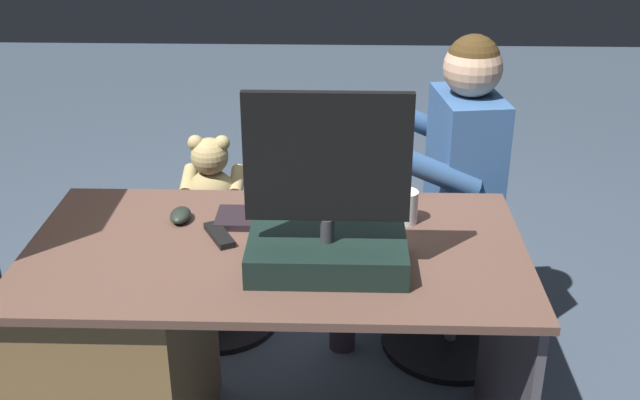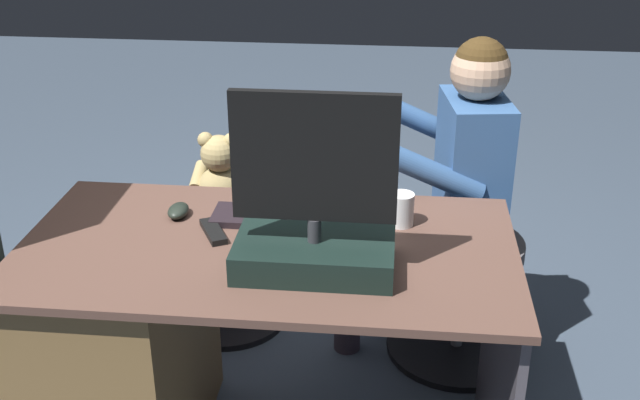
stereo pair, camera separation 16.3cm
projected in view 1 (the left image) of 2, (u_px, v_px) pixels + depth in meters
The scene contains 12 objects.
ground_plane at pixel (288, 392), 2.75m from camera, with size 10.00×10.00×0.00m, color #3D4A5A.
desk at pixel (156, 348), 2.32m from camera, with size 1.38×0.74×0.74m.
monitor at pixel (327, 224), 2.00m from camera, with size 0.41×0.24×0.48m.
keyboard at pixel (288, 219), 2.29m from camera, with size 0.42×0.14×0.02m, color black.
computer_mouse at pixel (180, 215), 2.30m from camera, with size 0.06×0.10×0.04m, color #222A22.
cup at pixel (405, 207), 2.28m from camera, with size 0.07×0.07×0.10m, color white.
tv_remote at pixel (219, 235), 2.20m from camera, with size 0.04×0.15×0.02m, color black.
notebook_binder at pixel (333, 237), 2.18m from camera, with size 0.22×0.30×0.02m, color silver.
office_chair_teddy at pixel (216, 261), 3.03m from camera, with size 0.47×0.47×0.47m.
teddy_bear at pixel (212, 181), 2.90m from camera, with size 0.23×0.24×0.33m.
visitor_chair at pixel (455, 283), 2.90m from camera, with size 0.52×0.52×0.47m.
person at pixel (437, 173), 2.73m from camera, with size 0.58×0.52×1.19m.
Camera 1 is at (-0.18, 2.20, 1.77)m, focal length 44.09 mm.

